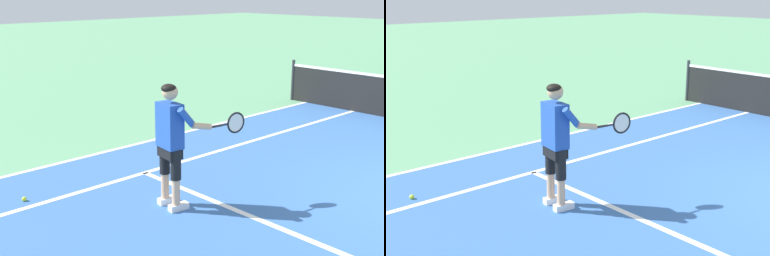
% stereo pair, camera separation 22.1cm
% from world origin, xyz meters
% --- Properties ---
extents(line_singles_left, '(0.10, 9.69, 0.01)m').
position_xyz_m(line_singles_left, '(-4.12, -1.10, 0.00)').
color(line_singles_left, white).
rests_on(line_singles_left, ground).
extents(line_doubles_left, '(0.10, 9.69, 0.01)m').
position_xyz_m(line_doubles_left, '(-5.49, -1.10, 0.00)').
color(line_doubles_left, white).
rests_on(line_doubles_left, ground).
extents(tennis_player, '(0.76, 1.08, 1.71)m').
position_xyz_m(tennis_player, '(-2.79, -3.21, 0.99)').
color(tennis_player, white).
rests_on(tennis_player, ground).
extents(tennis_ball_near_feet, '(0.07, 0.07, 0.07)m').
position_xyz_m(tennis_ball_near_feet, '(-4.36, -4.61, 0.03)').
color(tennis_ball_near_feet, '#CCE02D').
rests_on(tennis_ball_near_feet, ground).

